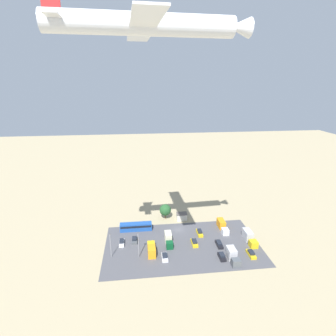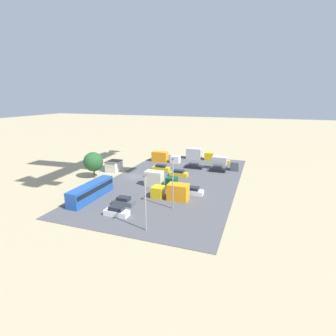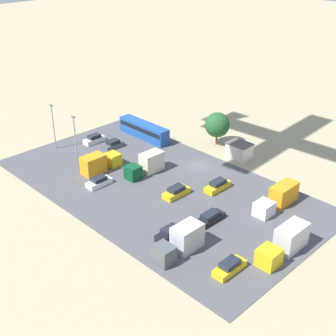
% 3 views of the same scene
% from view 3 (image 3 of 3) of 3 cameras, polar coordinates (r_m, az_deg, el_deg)
% --- Properties ---
extents(ground_plane, '(400.00, 400.00, 0.00)m').
position_cam_3_polar(ground_plane, '(81.66, 3.86, 0.21)').
color(ground_plane, tan).
extents(parking_lot_surface, '(53.05, 29.31, 0.08)m').
position_cam_3_polar(parking_lot_surface, '(75.27, -1.27, -2.23)').
color(parking_lot_surface, '#4C4C51').
rests_on(parking_lot_surface, ground).
extents(shed_building, '(4.26, 3.32, 2.84)m').
position_cam_3_polar(shed_building, '(84.87, 8.67, 2.12)').
color(shed_building, silver).
rests_on(shed_building, ground).
extents(bus, '(11.94, 2.46, 3.03)m').
position_cam_3_polar(bus, '(92.04, -2.95, 4.68)').
color(bus, '#1E4C9E').
rests_on(bus, ground).
extents(parked_car_0, '(1.75, 4.74, 1.60)m').
position_cam_3_polar(parked_car_0, '(74.40, 6.08, -2.15)').
color(parked_car_0, gold).
rests_on(parked_car_0, ground).
extents(parked_car_1, '(1.83, 4.67, 1.51)m').
position_cam_3_polar(parked_car_1, '(58.15, 7.51, -11.88)').
color(parked_car_1, gold).
rests_on(parked_car_1, ground).
extents(parked_car_2, '(1.85, 4.07, 1.52)m').
position_cam_3_polar(parked_car_2, '(88.54, -6.71, 2.86)').
color(parked_car_2, '#4C5156').
rests_on(parked_car_2, ground).
extents(parked_car_3, '(1.88, 4.55, 1.56)m').
position_cam_3_polar(parked_car_3, '(72.34, 1.02, -2.93)').
color(parked_car_3, gold).
rests_on(parked_car_3, ground).
extents(parked_car_4, '(1.87, 4.16, 1.49)m').
position_cam_3_polar(parked_car_4, '(75.97, -8.41, -1.67)').
color(parked_car_4, silver).
rests_on(parked_car_4, ground).
extents(parked_car_5, '(1.81, 4.13, 1.63)m').
position_cam_3_polar(parked_car_5, '(63.05, 0.25, -7.99)').
color(parked_car_5, black).
rests_on(parked_car_5, ground).
extents(parked_car_6, '(1.71, 4.23, 1.62)m').
position_cam_3_polar(parked_car_6, '(91.15, -8.97, 3.48)').
color(parked_car_6, silver).
rests_on(parked_car_6, ground).
extents(parked_car_7, '(1.77, 4.79, 1.41)m').
position_cam_3_polar(parked_car_7, '(66.59, 5.15, -6.07)').
color(parked_car_7, black).
rests_on(parked_car_7, ground).
extents(parked_truck_0, '(2.31, 7.23, 3.32)m').
position_cam_3_polar(parked_truck_0, '(78.60, -2.64, 0.41)').
color(parked_truck_0, '#0C4723').
rests_on(parked_truck_0, ground).
extents(parked_truck_1, '(2.47, 7.20, 3.15)m').
position_cam_3_polar(parked_truck_1, '(80.09, -8.40, 0.60)').
color(parked_truck_1, gold).
rests_on(parked_truck_1, ground).
extents(parked_truck_2, '(2.36, 8.64, 3.02)m').
position_cam_3_polar(parked_truck_2, '(71.30, 13.29, -3.56)').
color(parked_truck_2, silver).
rests_on(parked_truck_2, ground).
extents(parked_truck_3, '(2.58, 7.28, 3.41)m').
position_cam_3_polar(parked_truck_3, '(60.14, 1.57, -8.96)').
color(parked_truck_3, '#4C5156').
rests_on(parked_truck_3, ground).
extents(parked_truck_4, '(2.57, 8.60, 3.35)m').
position_cam_3_polar(parked_truck_4, '(61.81, 14.10, -8.81)').
color(parked_truck_4, gold).
rests_on(parked_truck_4, ground).
extents(tree_near_shed, '(4.72, 4.72, 6.38)m').
position_cam_3_polar(tree_near_shed, '(88.67, 6.02, 5.26)').
color(tree_near_shed, brown).
rests_on(tree_near_shed, ground).
extents(light_pole_lot_centre, '(0.90, 0.28, 8.61)m').
position_cam_3_polar(light_pole_lot_centre, '(88.59, -13.80, 5.13)').
color(light_pole_lot_centre, gray).
rests_on(light_pole_lot_centre, ground).
extents(light_pole_lot_edge, '(0.90, 0.28, 9.14)m').
position_cam_3_polar(light_pole_lot_edge, '(80.95, -11.22, 3.46)').
color(light_pole_lot_edge, gray).
rests_on(light_pole_lot_edge, ground).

